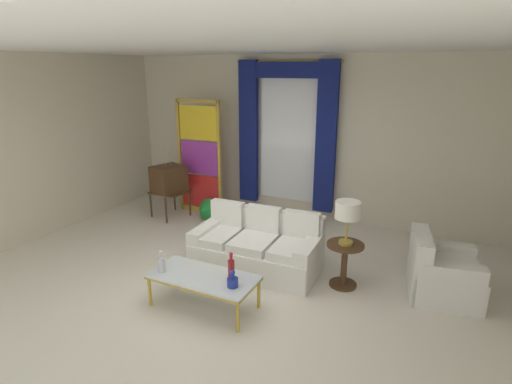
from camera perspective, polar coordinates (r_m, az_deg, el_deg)
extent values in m
plane|color=silver|center=(5.56, -4.74, -12.80)|extent=(16.00, 16.00, 0.00)
cube|color=beige|center=(7.72, 6.67, 7.48)|extent=(8.00, 0.12, 3.00)
cube|color=beige|center=(7.87, -26.38, 6.02)|extent=(0.12, 7.00, 3.00)
cube|color=white|center=(5.54, -1.09, 19.69)|extent=(8.00, 7.60, 0.04)
cube|color=white|center=(7.73, 4.46, 7.94)|extent=(1.10, 0.02, 2.50)
cylinder|color=gold|center=(7.57, 4.46, 17.70)|extent=(2.00, 0.04, 0.04)
cube|color=navy|center=(7.96, -1.02, 8.23)|extent=(0.36, 0.12, 2.70)
cube|color=navy|center=(7.40, 9.77, 7.33)|extent=(0.36, 0.12, 2.70)
cube|color=navy|center=(7.55, 4.38, 16.64)|extent=(1.80, 0.10, 0.28)
cube|color=white|center=(5.86, -0.01, -9.03)|extent=(1.77, 0.95, 0.38)
cube|color=white|center=(6.08, 1.43, -5.94)|extent=(1.75, 0.25, 0.78)
cube|color=white|center=(5.58, 7.43, -9.56)|extent=(0.23, 0.86, 0.56)
cube|color=white|center=(6.15, -6.70, -6.91)|extent=(0.23, 0.86, 0.56)
cube|color=white|center=(5.52, 5.34, -7.94)|extent=(0.56, 0.75, 0.12)
cube|color=white|center=(5.71, 6.45, -4.68)|extent=(0.51, 0.16, 0.40)
cube|color=white|center=(5.71, -0.21, -6.97)|extent=(0.56, 0.75, 0.12)
cube|color=white|center=(5.90, 1.07, -3.86)|extent=(0.51, 0.16, 0.40)
cube|color=white|center=(5.95, -5.34, -6.02)|extent=(0.56, 0.75, 0.12)
cube|color=white|center=(6.13, -3.93, -3.07)|extent=(0.51, 0.16, 0.40)
cube|color=silver|center=(4.95, -7.37, -11.62)|extent=(1.28, 0.61, 0.02)
cube|color=gold|center=(5.17, -5.61, -10.49)|extent=(1.28, 0.04, 0.03)
cube|color=gold|center=(4.75, -9.28, -13.26)|extent=(1.28, 0.04, 0.03)
cube|color=gold|center=(5.29, -13.08, -10.21)|extent=(0.04, 0.61, 0.03)
cube|color=gold|center=(4.68, -0.82, -13.52)|extent=(0.04, 0.61, 0.03)
cylinder|color=gold|center=(5.55, -11.05, -10.93)|extent=(0.04, 0.04, 0.38)
cylinder|color=gold|center=(4.99, 0.39, -13.96)|extent=(0.04, 0.04, 0.38)
cylinder|color=gold|center=(5.19, -14.62, -13.26)|extent=(0.04, 0.04, 0.38)
cylinder|color=gold|center=(4.59, -2.59, -17.00)|extent=(0.04, 0.04, 0.38)
cylinder|color=silver|center=(5.08, -13.05, -9.87)|extent=(0.08, 0.08, 0.18)
cylinder|color=silver|center=(5.03, -13.14, -8.65)|extent=(0.04, 0.04, 0.06)
sphere|color=silver|center=(5.01, -13.18, -8.13)|extent=(0.05, 0.05, 0.05)
cylinder|color=maroon|center=(4.81, -3.48, -10.73)|extent=(0.08, 0.08, 0.23)
cylinder|color=maroon|center=(4.74, -3.51, -9.19)|extent=(0.03, 0.03, 0.06)
sphere|color=maroon|center=(4.72, -3.52, -8.66)|extent=(0.05, 0.05, 0.05)
cylinder|color=navy|center=(4.67, -3.28, -12.50)|extent=(0.13, 0.13, 0.10)
cylinder|color=navy|center=(4.63, -3.30, -11.68)|extent=(0.04, 0.04, 0.05)
sphere|color=navy|center=(4.61, -3.31, -11.14)|extent=(0.06, 0.06, 0.06)
cube|color=#472D19|center=(7.94, -11.97, 0.07)|extent=(0.62, 0.54, 0.03)
cylinder|color=#472D19|center=(8.05, -14.47, -1.73)|extent=(0.04, 0.04, 0.50)
cylinder|color=#472D19|center=(8.36, -11.31, -0.84)|extent=(0.04, 0.04, 0.50)
cylinder|color=#472D19|center=(7.68, -12.46, -2.52)|extent=(0.04, 0.04, 0.50)
cylinder|color=#472D19|center=(7.99, -9.22, -1.54)|extent=(0.04, 0.04, 0.50)
cube|color=#472D19|center=(7.87, -12.08, 1.85)|extent=(0.62, 0.67, 0.48)
cube|color=black|center=(8.05, -13.08, 2.27)|extent=(0.12, 0.38, 0.30)
cylinder|color=gold|center=(8.06, -13.46, 0.86)|extent=(0.02, 0.04, 0.04)
cylinder|color=gold|center=(8.15, -12.54, 1.10)|extent=(0.02, 0.04, 0.04)
cylinder|color=silver|center=(7.77, -12.27, 4.84)|extent=(0.04, 0.13, 0.34)
cylinder|color=silver|center=(7.77, -12.27, 4.84)|extent=(0.04, 0.13, 0.34)
cube|color=white|center=(5.72, 24.85, -11.28)|extent=(0.92, 0.92, 0.40)
cube|color=white|center=(5.61, 25.17, -9.02)|extent=(0.80, 0.80, 0.10)
cube|color=white|center=(5.59, 21.83, -9.30)|extent=(0.33, 0.82, 0.80)
cube|color=white|center=(5.96, 24.54, -9.10)|extent=(0.76, 0.30, 0.58)
cube|color=white|center=(5.40, 25.44, -12.00)|extent=(0.76, 0.30, 0.58)
cube|color=gold|center=(8.19, -10.56, 5.01)|extent=(0.05, 0.05, 2.20)
cube|color=gold|center=(7.70, -5.13, 4.47)|extent=(0.05, 0.05, 2.20)
cube|color=gold|center=(7.79, -8.25, 12.47)|extent=(0.90, 0.05, 0.06)
cube|color=gold|center=(8.22, -7.63, -2.41)|extent=(0.90, 0.05, 0.10)
cube|color=red|center=(8.10, -7.74, 0.14)|extent=(0.82, 0.02, 0.64)
cube|color=purple|center=(7.94, -7.93, 4.75)|extent=(0.82, 0.02, 0.64)
cube|color=yellow|center=(7.83, -8.13, 9.53)|extent=(0.82, 0.02, 0.64)
cylinder|color=beige|center=(7.78, -6.38, -3.67)|extent=(0.16, 0.16, 0.06)
ellipsoid|color=navy|center=(7.74, -6.40, -2.91)|extent=(0.18, 0.32, 0.20)
sphere|color=navy|center=(7.82, -5.88, -1.84)|extent=(0.09, 0.09, 0.09)
cone|color=gold|center=(7.86, -5.66, -1.71)|extent=(0.02, 0.04, 0.02)
cone|color=#1F9138|center=(7.56, -7.15, -2.61)|extent=(0.44, 0.40, 0.50)
cylinder|color=#472D19|center=(5.40, 12.39, -7.23)|extent=(0.48, 0.48, 0.03)
cylinder|color=#472D19|center=(5.52, 12.20, -9.98)|extent=(0.08, 0.08, 0.55)
cylinder|color=#472D19|center=(5.65, 12.02, -12.47)|extent=(0.36, 0.36, 0.03)
cylinder|color=#B29338|center=(5.38, 12.41, -6.89)|extent=(0.18, 0.18, 0.04)
cylinder|color=#B29338|center=(5.31, 12.55, -4.91)|extent=(0.03, 0.03, 0.36)
cylinder|color=white|center=(5.22, 12.72, -2.47)|extent=(0.32, 0.32, 0.22)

